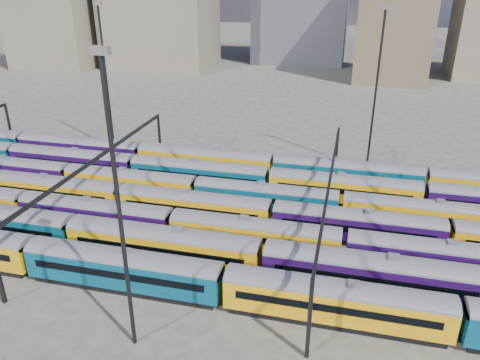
% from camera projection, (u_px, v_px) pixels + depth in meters
% --- Properties ---
extents(ground, '(500.00, 500.00, 0.00)m').
position_uv_depth(ground, '(246.00, 228.00, 59.87)').
color(ground, '#46413B').
rests_on(ground, ground).
extents(rake_0, '(127.38, 3.11, 5.23)m').
position_uv_depth(rake_0, '(461.00, 316.00, 40.53)').
color(rake_0, black).
rests_on(rake_0, ground).
extents(rake_1, '(133.27, 3.25, 5.48)m').
position_uv_depth(rake_1, '(262.00, 256.00, 48.95)').
color(rake_1, black).
rests_on(rake_1, ground).
extents(rake_2, '(121.46, 2.96, 4.99)m').
position_uv_depth(rake_2, '(172.00, 221.00, 56.13)').
color(rake_2, black).
rests_on(rake_2, ground).
extents(rake_3, '(143.69, 3.00, 5.05)m').
position_uv_depth(rake_3, '(357.00, 223.00, 55.81)').
color(rake_3, black).
rests_on(rake_3, ground).
extents(rake_4, '(118.95, 2.90, 4.88)m').
position_uv_depth(rake_4, '(196.00, 187.00, 65.09)').
color(rake_4, black).
rests_on(rake_4, ground).
extents(rake_5, '(148.10, 3.09, 5.21)m').
position_uv_depth(rake_5, '(344.00, 186.00, 65.06)').
color(rake_5, black).
rests_on(rake_5, ground).
extents(rake_6, '(110.06, 3.22, 5.44)m').
position_uv_depth(rake_6, '(205.00, 159.00, 74.23)').
color(rake_6, black).
rests_on(rake_6, ground).
extents(gantry_1, '(0.35, 40.35, 8.03)m').
position_uv_depth(gantry_1, '(99.00, 165.00, 61.46)').
color(gantry_1, black).
rests_on(gantry_1, ground).
extents(gantry_2, '(0.35, 40.35, 8.03)m').
position_uv_depth(gantry_2, '(329.00, 188.00, 54.91)').
color(gantry_2, black).
rests_on(gantry_2, ground).
extents(mast_1, '(1.40, 0.50, 25.60)m').
position_uv_depth(mast_1, '(106.00, 74.00, 80.18)').
color(mast_1, black).
rests_on(mast_1, ground).
extents(mast_2, '(1.40, 0.50, 25.60)m').
position_uv_depth(mast_2, '(118.00, 202.00, 35.76)').
color(mast_2, black).
rests_on(mast_2, ground).
extents(mast_3, '(1.40, 0.50, 25.60)m').
position_uv_depth(mast_3, '(376.00, 85.00, 72.13)').
color(mast_3, black).
rests_on(mast_3, ground).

